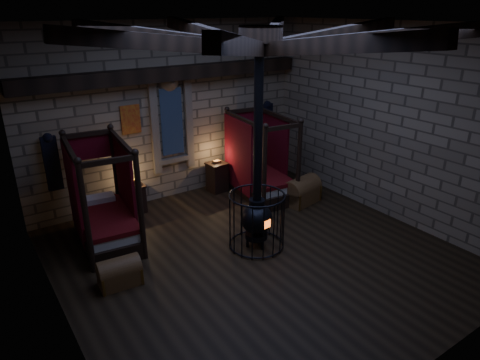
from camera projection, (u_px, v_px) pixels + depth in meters
room at (257, 53)px, 6.92m from camera, size 7.02×7.02×4.29m
bed_left at (105, 217)px, 8.59m from camera, size 1.26×2.09×2.08m
bed_right at (259, 176)px, 10.75m from camera, size 1.25×2.06×2.04m
trunk_left at (120, 273)px, 7.30m from camera, size 0.73×0.50×0.51m
trunk_right at (301, 191)px, 10.36m from camera, size 0.99×0.73×0.66m
nightstand_left at (136, 198)px, 9.86m from camera, size 0.42×0.40×0.81m
nightstand_right at (217, 177)px, 10.99m from camera, size 0.51×0.49×0.83m
stove at (257, 216)px, 8.32m from camera, size 1.10×1.10×4.05m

